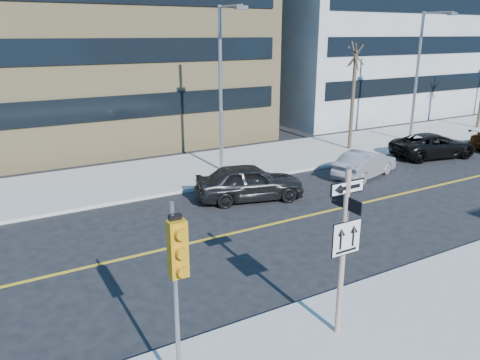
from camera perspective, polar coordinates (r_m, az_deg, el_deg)
ground at (r=13.57m, az=4.57°, el=-13.13°), size 120.00×120.00×0.00m
far_sidewalk at (r=33.50m, az=18.67°, el=4.80°), size 66.00×6.00×0.15m
road_centerline at (r=24.12m, az=23.11°, el=-0.57°), size 40.00×0.14×0.01m
sign_pole at (r=10.71m, az=12.54°, el=-7.59°), size 0.92×0.92×4.06m
traffic_signal at (r=8.37m, az=-7.62°, el=-10.22°), size 0.32×0.45×4.00m
parked_car_a at (r=20.07m, az=1.17°, el=-0.24°), size 3.05×4.98×1.58m
parked_car_b at (r=24.13m, az=14.98°, el=1.90°), size 2.47×4.26×1.33m
parked_car_c at (r=29.34m, az=22.55°, el=3.92°), size 3.27×5.34×1.38m
streetlight_a at (r=23.07m, az=-2.12°, el=12.14°), size 0.55×2.25×8.00m
streetlight_b at (r=32.07m, az=21.17°, el=12.51°), size 0.55×2.25×8.00m
street_tree_west at (r=28.74m, az=13.92°, el=14.25°), size 1.80×1.80×6.35m
building_brick at (r=35.71m, az=-16.75°, el=20.17°), size 18.00×18.00×18.00m
building_grey_mid at (r=45.50m, az=13.23°, el=17.80°), size 20.00×16.00×15.00m
building_grey_far at (r=63.34m, az=26.05°, el=16.80°), size 18.00×18.00×16.00m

